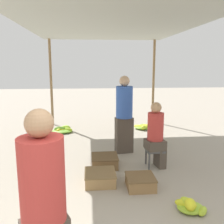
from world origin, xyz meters
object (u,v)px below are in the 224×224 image
(crate_near, at_px, (105,161))
(shopper_walking_mid, at_px, (124,113))
(crate_mid, at_px, (140,182))
(crate_far, at_px, (100,177))
(banana_pile_right_1, at_px, (156,140))
(banana_pile_right_2, at_px, (190,206))
(vendor_foreground, at_px, (44,208))
(stool, at_px, (155,152))
(vendor_seated, at_px, (156,134))
(banana_pile_left_1, at_px, (63,130))
(banana_pile_right_0, at_px, (143,127))

(crate_near, height_order, shopper_walking_mid, shopper_walking_mid)
(crate_mid, relative_size, crate_far, 0.88)
(banana_pile_right_1, distance_m, banana_pile_right_2, 3.01)
(vendor_foreground, height_order, banana_pile_right_1, vendor_foreground)
(stool, relative_size, banana_pile_right_1, 0.81)
(vendor_seated, distance_m, crate_near, 1.11)
(banana_pile_right_2, xyz_separation_m, crate_near, (-1.04, 1.63, 0.02))
(banana_pile_right_1, bearing_deg, crate_far, -126.08)
(banana_pile_right_2, bearing_deg, crate_near, 122.46)
(crate_mid, bearing_deg, shopper_walking_mid, 90.99)
(banana_pile_left_1, bearing_deg, banana_pile_right_2, -63.69)
(banana_pile_left_1, height_order, banana_pile_right_1, banana_pile_right_1)
(stool, distance_m, banana_pile_right_0, 2.92)
(banana_pile_right_0, xyz_separation_m, crate_near, (-1.37, -2.79, 0.04))
(stool, height_order, crate_near, stool)
(banana_pile_left_1, height_order, crate_far, crate_far)
(stool, relative_size, banana_pile_left_1, 0.58)
(vendor_seated, xyz_separation_m, crate_far, (-1.09, -0.60, -0.54))
(vendor_foreground, relative_size, banana_pile_right_0, 2.57)
(crate_near, bearing_deg, banana_pile_left_1, 112.09)
(shopper_walking_mid, bearing_deg, banana_pile_right_2, -76.99)
(banana_pile_right_2, bearing_deg, banana_pile_right_0, 85.69)
(stool, relative_size, shopper_walking_mid, 0.21)
(banana_pile_right_1, distance_m, crate_mid, 2.43)
(crate_near, bearing_deg, stool, -5.47)
(stool, xyz_separation_m, crate_mid, (-0.44, -0.82, -0.19))
(vendor_foreground, relative_size, stool, 4.58)
(banana_pile_right_0, bearing_deg, crate_far, -113.12)
(crate_far, height_order, shopper_walking_mid, shopper_walking_mid)
(banana_pile_left_1, bearing_deg, banana_pile_right_0, 4.47)
(banana_pile_left_1, relative_size, crate_mid, 1.37)
(vendor_foreground, height_order, vendor_seated, vendor_foreground)
(stool, relative_size, crate_near, 0.70)
(banana_pile_left_1, bearing_deg, shopper_walking_mid, -50.02)
(banana_pile_right_1, distance_m, shopper_walking_mid, 1.33)
(crate_near, bearing_deg, vendor_seated, -5.53)
(banana_pile_left_1, bearing_deg, crate_near, -67.91)
(vendor_seated, height_order, banana_pile_right_1, vendor_seated)
(stool, bearing_deg, banana_pile_right_1, 73.82)
(crate_mid, distance_m, shopper_walking_mid, 1.86)
(banana_pile_right_1, xyz_separation_m, crate_near, (-1.38, -1.36, 0.02))
(crate_near, distance_m, crate_far, 0.70)
(vendor_foreground, xyz_separation_m, banana_pile_right_2, (1.67, 1.13, -0.76))
(stool, bearing_deg, vendor_foreground, -120.85)
(banana_pile_right_2, bearing_deg, crate_far, 141.03)
(banana_pile_right_2, distance_m, shopper_walking_mid, 2.59)
(vendor_foreground, distance_m, crate_near, 2.92)
(vendor_foreground, xyz_separation_m, stool, (1.59, 2.67, -0.55))
(vendor_foreground, xyz_separation_m, banana_pile_left_1, (-0.42, 5.36, -0.77))
(banana_pile_right_1, xyz_separation_m, crate_far, (-1.49, -2.05, 0.01))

